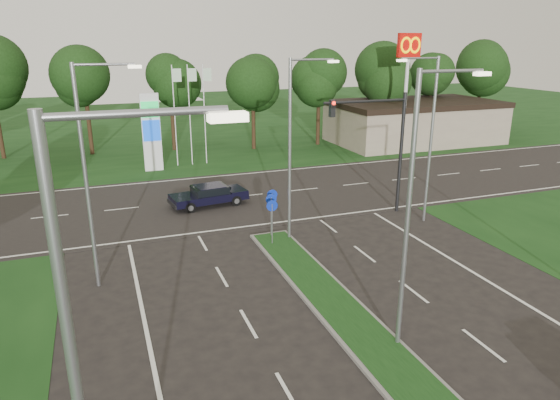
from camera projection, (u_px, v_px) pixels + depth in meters
name	position (u px, v px, depth m)	size (l,w,h in m)	color
verge_far	(166.00, 126.00, 60.25)	(160.00, 50.00, 0.02)	#123311
cross_road	(233.00, 197.00, 32.53)	(160.00, 12.00, 0.02)	black
median_kerb	(412.00, 386.00, 14.63)	(2.00, 26.00, 0.12)	slate
commercial_building	(414.00, 122.00, 49.89)	(16.00, 9.00, 4.00)	gray
streetlight_median_near	(415.00, 200.00, 15.22)	(2.53, 0.22, 9.00)	gray
streetlight_median_far	(294.00, 142.00, 24.16)	(2.53, 0.22, 9.00)	gray
streetlight_left_near	(94.00, 398.00, 6.80)	(2.53, 0.22, 9.00)	gray
streetlight_left_far	(90.00, 167.00, 19.32)	(2.53, 0.22, 9.00)	gray
streetlight_right_far	(429.00, 132.00, 26.73)	(2.53, 0.22, 9.00)	gray
traffic_signal	(382.00, 135.00, 28.11)	(5.10, 0.42, 7.00)	black
median_signs	(272.00, 207.00, 25.21)	(1.16, 1.76, 2.38)	gray
gas_pylon	(154.00, 130.00, 38.40)	(5.80, 1.26, 8.00)	silver
mcdonalds_sign	(408.00, 62.00, 43.15)	(2.20, 0.47, 10.40)	silver
treeline_far	(186.00, 75.00, 44.73)	(6.00, 6.00, 9.90)	black
navy_sedan	(209.00, 195.00, 30.74)	(4.81, 2.47, 1.26)	black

